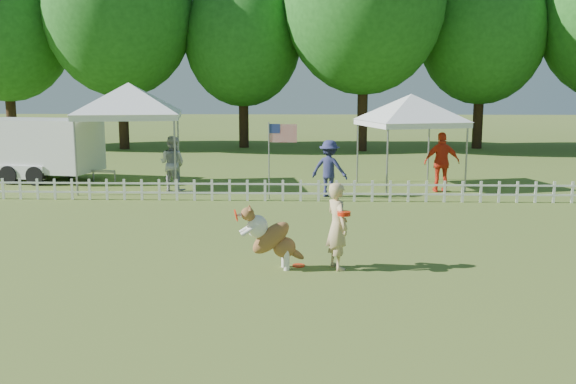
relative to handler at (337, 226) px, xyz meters
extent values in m
plane|color=#405E1D|center=(-1.02, -0.35, -0.77)|extent=(120.00, 120.00, 0.00)
imported|color=tan|center=(0.00, 0.00, 0.00)|extent=(0.57, 0.67, 1.55)
cylinder|color=red|center=(-0.68, 0.13, -0.76)|extent=(0.29, 0.29, 0.02)
imported|color=#A5A4AA|center=(-4.74, 8.27, 0.07)|extent=(0.99, 0.87, 1.69)
imported|color=navy|center=(0.04, 7.43, 0.05)|extent=(1.21, 0.94, 1.65)
imported|color=red|center=(3.48, 8.41, 0.14)|extent=(1.07, 0.46, 1.82)
camera|label=1|loc=(-0.44, -11.06, 2.46)|focal=40.00mm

